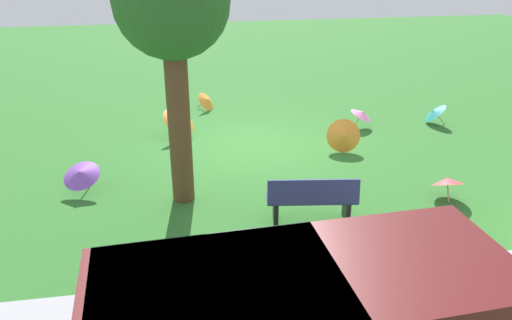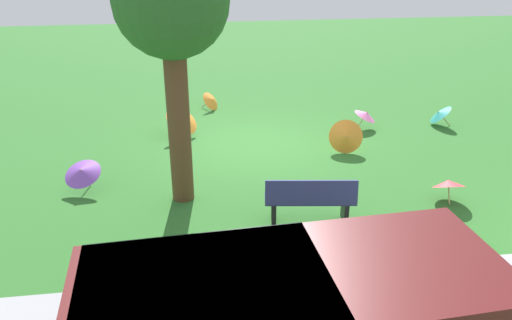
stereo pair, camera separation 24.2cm
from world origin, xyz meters
The scene contains 10 objects.
ground centered at (0.00, 0.00, 0.00)m, with size 40.00×40.00×0.00m, color #2D6B28.
park_bench centered at (-0.42, 3.84, 0.47)m, with size 1.65×0.70×0.90m.
shade_tree centered at (1.81, 2.54, 3.61)m, with size 2.00×2.00×4.75m.
parasol_red_0 centered at (-3.26, 3.38, 0.37)m, with size 0.66×0.66×0.57m.
parasol_orange_0 centered at (1.76, -0.82, 0.48)m, with size 1.14×1.15×0.83m.
parasol_teal_0 centered at (-5.12, -0.74, 0.34)m, with size 0.74×0.81×0.61m.
parasol_pink_0 centered at (-3.05, -0.76, 0.40)m, with size 0.76×0.77×0.59m.
parasol_purple_0 centered at (3.79, 1.98, 0.43)m, with size 0.94×0.92×0.66m.
parasol_orange_2 centered at (-2.03, 0.77, 0.40)m, with size 0.88×0.88×0.81m.
parasol_orange_3 centered at (0.91, -3.00, 0.28)m, with size 0.69×0.74×0.55m.
Camera 1 is at (1.88, 11.53, 4.72)m, focal length 35.79 mm.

